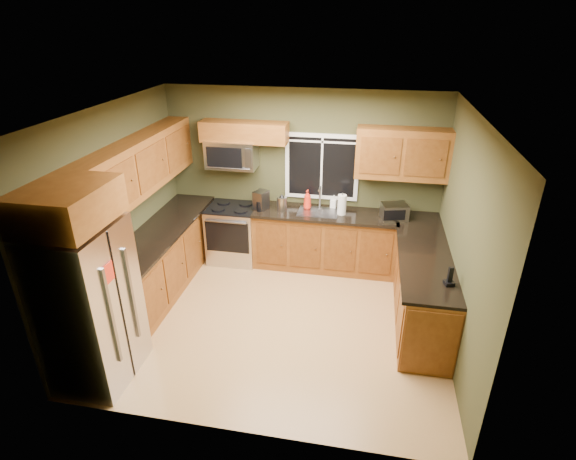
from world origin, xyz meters
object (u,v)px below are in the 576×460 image
(kettle, at_px, (282,203))
(soap_bottle_b, at_px, (334,202))
(microwave, at_px, (232,154))
(toaster_oven, at_px, (394,211))
(paper_towel_roll, at_px, (342,205))
(cordless_phone, at_px, (449,280))
(refrigerator, at_px, (90,305))
(coffee_maker, at_px, (261,201))
(soap_bottle_a, at_px, (307,199))
(range, at_px, (234,233))

(kettle, distance_m, soap_bottle_b, 0.81)
(microwave, distance_m, kettle, 1.06)
(toaster_oven, xyz_separation_m, soap_bottle_b, (-0.90, 0.26, -0.02))
(paper_towel_roll, bearing_deg, cordless_phone, -52.73)
(refrigerator, bearing_deg, coffee_maker, 66.80)
(paper_towel_roll, relative_size, cordless_phone, 1.51)
(microwave, relative_size, toaster_oven, 1.80)
(soap_bottle_a, bearing_deg, refrigerator, -122.78)
(soap_bottle_a, bearing_deg, cordless_phone, -45.01)
(paper_towel_roll, distance_m, soap_bottle_b, 0.28)
(paper_towel_roll, distance_m, soap_bottle_a, 0.55)
(range, xyz_separation_m, soap_bottle_b, (1.56, 0.23, 0.57))
(kettle, relative_size, soap_bottle_b, 1.39)
(soap_bottle_b, bearing_deg, kettle, -160.26)
(coffee_maker, xyz_separation_m, soap_bottle_b, (1.08, 0.27, -0.04))
(microwave, relative_size, soap_bottle_a, 2.54)
(coffee_maker, bearing_deg, toaster_oven, 0.30)
(coffee_maker, distance_m, kettle, 0.32)
(cordless_phone, bearing_deg, range, 150.14)
(toaster_oven, height_order, soap_bottle_a, soap_bottle_a)
(coffee_maker, height_order, soap_bottle_b, coffee_maker)
(paper_towel_roll, distance_m, cordless_phone, 2.18)
(soap_bottle_a, xyz_separation_m, cordless_phone, (1.85, -1.85, -0.08))
(toaster_oven, bearing_deg, paper_towel_roll, 177.75)
(microwave, distance_m, toaster_oven, 2.56)
(microwave, height_order, coffee_maker, microwave)
(refrigerator, height_order, range, refrigerator)
(range, distance_m, soap_bottle_b, 1.68)
(range, bearing_deg, microwave, 90.02)
(range, relative_size, soap_bottle_a, 3.14)
(microwave, xyz_separation_m, kettle, (0.80, -0.18, -0.67))
(paper_towel_roll, xyz_separation_m, soap_bottle_a, (-0.53, 0.12, -0.00))
(range, bearing_deg, cordless_phone, -29.86)
(kettle, bearing_deg, refrigerator, -118.69)
(toaster_oven, bearing_deg, microwave, 176.10)
(paper_towel_roll, xyz_separation_m, cordless_phone, (1.32, -1.73, -0.09))
(coffee_maker, relative_size, soap_bottle_a, 0.97)
(soap_bottle_b, bearing_deg, soap_bottle_a, -163.90)
(microwave, relative_size, cordless_phone, 3.44)
(cordless_phone, bearing_deg, soap_bottle_b, 126.61)
(toaster_oven, bearing_deg, refrigerator, -139.05)
(microwave, bearing_deg, paper_towel_roll, -4.64)
(refrigerator, bearing_deg, cordless_phone, 15.58)
(refrigerator, distance_m, paper_towel_roll, 3.66)
(range, relative_size, soap_bottle_b, 4.83)
(refrigerator, relative_size, microwave, 2.37)
(soap_bottle_b, bearing_deg, paper_towel_roll, -58.68)
(range, xyz_separation_m, soap_bottle_a, (1.17, 0.12, 0.62))
(toaster_oven, bearing_deg, soap_bottle_b, 163.81)
(soap_bottle_b, bearing_deg, cordless_phone, -53.39)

